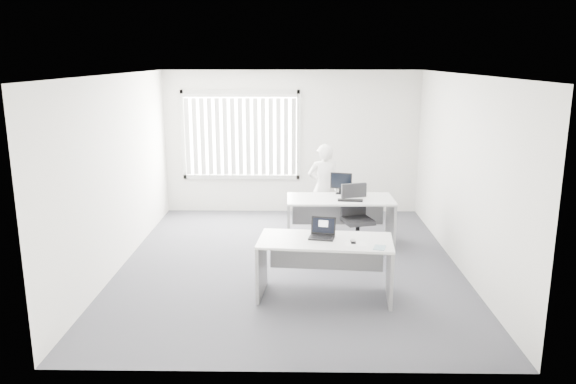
{
  "coord_description": "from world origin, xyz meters",
  "views": [
    {
      "loc": [
        0.11,
        -7.98,
        3.02
      ],
      "look_at": [
        -0.03,
        0.15,
        1.08
      ],
      "focal_mm": 35.0,
      "sensor_mm": 36.0,
      "label": 1
    }
  ],
  "objects_px": {
    "desk_near": "(325,256)",
    "office_chair": "(356,228)",
    "laptop": "(322,229)",
    "monitor": "(341,183)",
    "desk_far": "(340,211)",
    "person": "(324,187)"
  },
  "relations": [
    {
      "from": "monitor",
      "to": "office_chair",
      "type": "bearing_deg",
      "value": -44.53
    },
    {
      "from": "desk_far",
      "to": "person",
      "type": "height_order",
      "value": "person"
    },
    {
      "from": "desk_near",
      "to": "person",
      "type": "relative_size",
      "value": 1.13
    },
    {
      "from": "desk_far",
      "to": "laptop",
      "type": "xyz_separation_m",
      "value": [
        -0.39,
        -2.06,
        0.33
      ]
    },
    {
      "from": "office_chair",
      "to": "laptop",
      "type": "height_order",
      "value": "office_chair"
    },
    {
      "from": "office_chair",
      "to": "monitor",
      "type": "relative_size",
      "value": 2.84
    },
    {
      "from": "desk_near",
      "to": "office_chair",
      "type": "height_order",
      "value": "office_chair"
    },
    {
      "from": "desk_far",
      "to": "monitor",
      "type": "distance_m",
      "value": 0.5
    },
    {
      "from": "desk_far",
      "to": "person",
      "type": "distance_m",
      "value": 0.89
    },
    {
      "from": "desk_near",
      "to": "office_chair",
      "type": "xyz_separation_m",
      "value": [
        0.61,
        2.01,
        -0.24
      ]
    },
    {
      "from": "desk_near",
      "to": "monitor",
      "type": "relative_size",
      "value": 4.88
    },
    {
      "from": "desk_near",
      "to": "monitor",
      "type": "xyz_separation_m",
      "value": [
        0.38,
        2.4,
        0.41
      ]
    },
    {
      "from": "laptop",
      "to": "person",
      "type": "bearing_deg",
      "value": 98.53
    },
    {
      "from": "desk_near",
      "to": "office_chair",
      "type": "relative_size",
      "value": 1.72
    },
    {
      "from": "office_chair",
      "to": "monitor",
      "type": "distance_m",
      "value": 0.8
    },
    {
      "from": "desk_near",
      "to": "desk_far",
      "type": "relative_size",
      "value": 1.01
    },
    {
      "from": "desk_far",
      "to": "monitor",
      "type": "bearing_deg",
      "value": 82.79
    },
    {
      "from": "laptop",
      "to": "monitor",
      "type": "height_order",
      "value": "monitor"
    },
    {
      "from": "office_chair",
      "to": "desk_far",
      "type": "bearing_deg",
      "value": 144.3
    },
    {
      "from": "person",
      "to": "laptop",
      "type": "xyz_separation_m",
      "value": [
        -0.16,
        -2.89,
        0.12
      ]
    },
    {
      "from": "laptop",
      "to": "monitor",
      "type": "xyz_separation_m",
      "value": [
        0.42,
        2.35,
        0.07
      ]
    },
    {
      "from": "laptop",
      "to": "office_chair",
      "type": "bearing_deg",
      "value": 83.15
    }
  ]
}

